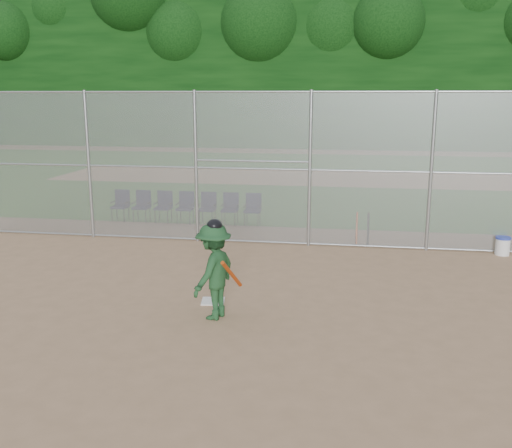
# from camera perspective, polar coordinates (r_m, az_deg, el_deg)

# --- Properties ---
(ground) EXTENTS (100.00, 100.00, 0.00)m
(ground) POSITION_cam_1_polar(r_m,az_deg,el_deg) (10.48, -2.17, -8.87)
(ground) COLOR tan
(ground) RESTS_ON ground
(grass_strip) EXTENTS (100.00, 100.00, 0.00)m
(grass_strip) POSITION_cam_1_polar(r_m,az_deg,el_deg) (27.89, 5.01, 4.74)
(grass_strip) COLOR #2C6A20
(grass_strip) RESTS_ON ground
(dirt_patch_far) EXTENTS (24.00, 24.00, 0.00)m
(dirt_patch_far) POSITION_cam_1_polar(r_m,az_deg,el_deg) (27.89, 5.01, 4.75)
(dirt_patch_far) COLOR tan
(dirt_patch_far) RESTS_ON ground
(backstop_fence) EXTENTS (16.09, 0.09, 4.00)m
(backstop_fence) POSITION_cam_1_polar(r_m,az_deg,el_deg) (14.79, 1.52, 5.78)
(backstop_fence) COLOR gray
(backstop_fence) RESTS_ON ground
(treeline) EXTENTS (81.00, 60.00, 11.00)m
(treeline) POSITION_cam_1_polar(r_m,az_deg,el_deg) (29.66, 5.51, 15.84)
(treeline) COLOR black
(treeline) RESTS_ON ground
(home_plate) EXTENTS (0.49, 0.49, 0.02)m
(home_plate) POSITION_cam_1_polar(r_m,az_deg,el_deg) (11.04, -4.32, -7.69)
(home_plate) COLOR white
(home_plate) RESTS_ON ground
(batter_at_plate) EXTENTS (1.00, 1.36, 1.80)m
(batter_at_plate) POSITION_cam_1_polar(r_m,az_deg,el_deg) (10.01, -4.24, -4.67)
(batter_at_plate) COLOR #1D4925
(batter_at_plate) RESTS_ON ground
(water_cooler) EXTENTS (0.36, 0.36, 0.46)m
(water_cooler) POSITION_cam_1_polar(r_m,az_deg,el_deg) (15.35, 23.44, -2.01)
(water_cooler) COLOR white
(water_cooler) RESTS_ON ground
(spare_bats) EXTENTS (0.36, 0.32, 0.83)m
(spare_bats) POSITION_cam_1_polar(r_m,az_deg,el_deg) (15.38, 10.59, -0.43)
(spare_bats) COLOR #D84C14
(spare_bats) RESTS_ON ground
(chair_0) EXTENTS (0.54, 0.52, 0.96)m
(chair_0) POSITION_cam_1_polar(r_m,az_deg,el_deg) (18.36, -13.44, 1.77)
(chair_0) COLOR black
(chair_0) RESTS_ON ground
(chair_1) EXTENTS (0.54, 0.52, 0.96)m
(chair_1) POSITION_cam_1_polar(r_m,az_deg,el_deg) (18.10, -11.39, 1.72)
(chair_1) COLOR black
(chair_1) RESTS_ON ground
(chair_2) EXTENTS (0.54, 0.52, 0.96)m
(chair_2) POSITION_cam_1_polar(r_m,az_deg,el_deg) (17.87, -9.28, 1.67)
(chair_2) COLOR black
(chair_2) RESTS_ON ground
(chair_3) EXTENTS (0.54, 0.52, 0.96)m
(chair_3) POSITION_cam_1_polar(r_m,az_deg,el_deg) (17.67, -7.12, 1.61)
(chair_3) COLOR black
(chair_3) RESTS_ON ground
(chair_4) EXTENTS (0.54, 0.52, 0.96)m
(chair_4) POSITION_cam_1_polar(r_m,az_deg,el_deg) (17.49, -4.91, 1.55)
(chair_4) COLOR black
(chair_4) RESTS_ON ground
(chair_5) EXTENTS (0.54, 0.52, 0.96)m
(chair_5) POSITION_cam_1_polar(r_m,az_deg,el_deg) (17.33, -2.65, 1.48)
(chair_5) COLOR black
(chair_5) RESTS_ON ground
(chair_6) EXTENTS (0.54, 0.52, 0.96)m
(chair_6) POSITION_cam_1_polar(r_m,az_deg,el_deg) (17.21, -0.36, 1.41)
(chair_6) COLOR black
(chair_6) RESTS_ON ground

